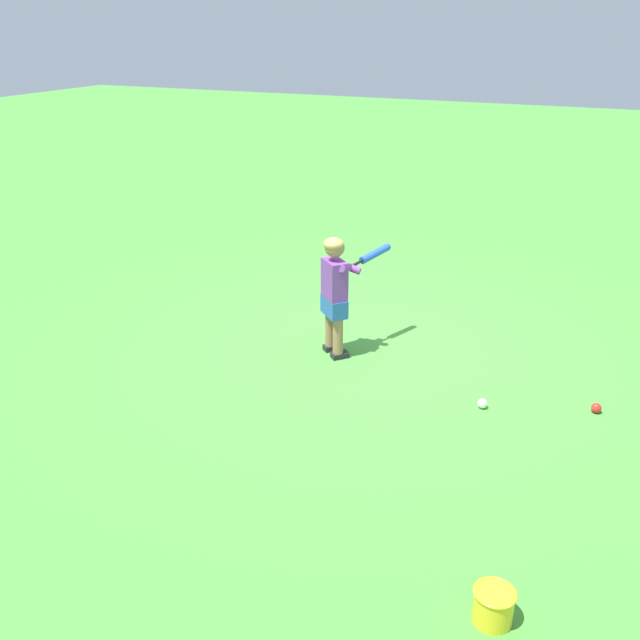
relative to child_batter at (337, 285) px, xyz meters
The scene contains 5 objects.
ground_plane 0.73m from the child_batter, 129.22° to the right, with size 40.00×40.00×0.00m, color #479338.
child_batter is the anchor object (origin of this frame).
play_ball_midfield 1.59m from the child_batter, 163.20° to the left, with size 0.08×0.08×0.08m, color white.
play_ball_far_right 2.29m from the child_batter, behind, with size 0.08×0.08×0.08m, color red.
toy_bucket 3.17m from the child_batter, 127.43° to the left, with size 0.22×0.22×0.19m.
Camera 1 is at (-1.99, 5.51, 2.78)m, focal length 39.66 mm.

